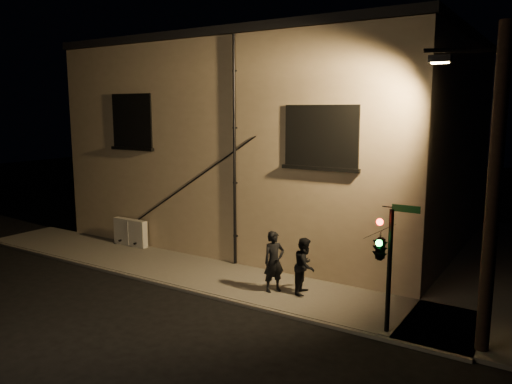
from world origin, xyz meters
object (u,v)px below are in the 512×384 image
Objects in this scene: traffic_signal at (381,247)px; utility_cabinet at (130,232)px; streetlamp_pole at (491,187)px; pedestrian_a at (274,261)px; pedestrian_b at (305,266)px.

utility_cabinet is at bearing 167.88° from traffic_signal.
utility_cabinet is 12.10m from traffic_signal.
pedestrian_a is at bearing 174.04° from streetlamp_pole.
pedestrian_b is 0.53× the size of traffic_signal.
pedestrian_b is 6.16m from streetlamp_pole.
pedestrian_a reaches higher than pedestrian_b.
utility_cabinet is at bearing 110.90° from pedestrian_a.
utility_cabinet is 8.08m from pedestrian_a.
traffic_signal is 2.95m from streetlamp_pole.
traffic_signal is 0.44× the size of streetlamp_pole.
traffic_signal reaches higher than pedestrian_a.
streetlamp_pole reaches higher than traffic_signal.
pedestrian_a is 6.86m from streetlamp_pole.
streetlamp_pole is (2.38, 0.41, 1.69)m from traffic_signal.
utility_cabinet is 0.51× the size of traffic_signal.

